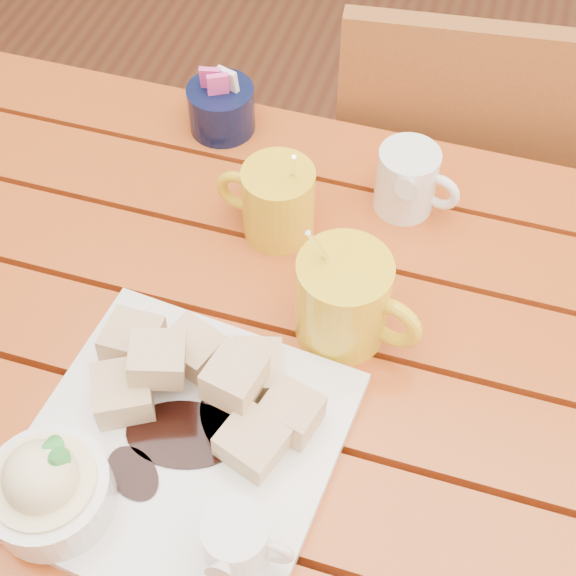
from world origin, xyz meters
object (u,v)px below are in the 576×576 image
(chair_far, at_px, (465,193))
(coffee_mug_left, at_px, (276,200))
(coffee_mug_right, at_px, (345,299))
(dessert_plate, at_px, (152,449))
(table, at_px, (256,421))

(chair_far, bearing_deg, coffee_mug_left, 54.24)
(coffee_mug_right, bearing_deg, coffee_mug_left, 147.80)
(coffee_mug_right, relative_size, chair_far, 0.18)
(dessert_plate, bearing_deg, table, 65.68)
(coffee_mug_left, xyz_separation_m, chair_far, (0.21, 0.37, -0.30))
(dessert_plate, relative_size, chair_far, 0.35)
(table, relative_size, dessert_plate, 3.88)
(coffee_mug_left, distance_m, coffee_mug_right, 0.16)
(coffee_mug_right, height_order, chair_far, coffee_mug_right)
(coffee_mug_left, height_order, coffee_mug_right, coffee_mug_right)
(table, xyz_separation_m, dessert_plate, (-0.06, -0.12, 0.14))
(coffee_mug_right, bearing_deg, table, -120.01)
(dessert_plate, relative_size, coffee_mug_right, 1.92)
(table, height_order, dessert_plate, dessert_plate)
(table, xyz_separation_m, coffee_mug_right, (0.08, 0.08, 0.16))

